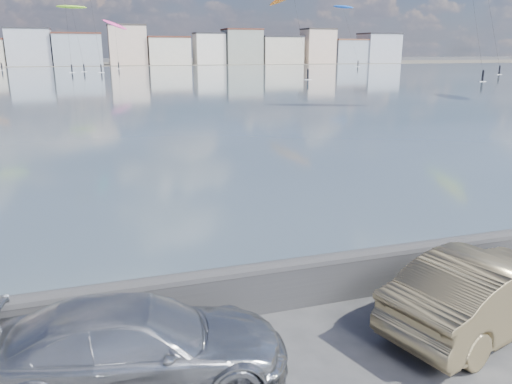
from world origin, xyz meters
TOP-DOWN VIEW (x-y plane):
  - bay_water at (0.00, 91.50)m, footprint 500.00×177.00m
  - far_shore_strip at (0.00, 200.00)m, footprint 500.00×60.00m
  - seawall at (0.00, 2.70)m, footprint 400.00×0.36m
  - far_buildings at (1.31, 186.00)m, footprint 240.79×13.26m
  - car_silver at (-1.94, 1.08)m, footprint 5.11×2.70m
  - car_champagne at (4.64, 0.78)m, footprint 4.95×2.94m
  - kitesurfer_0 at (-5.74, 141.02)m, footprint 7.87×14.10m
  - kitesurfer_4 at (5.67, 156.48)m, footprint 7.36×12.08m
  - kitesurfer_14 at (81.87, 157.54)m, footprint 5.41×20.44m

SIDE VIEW (x-z plane):
  - bay_water at x=0.00m, z-range 0.01..0.01m
  - far_shore_strip at x=0.00m, z-range 0.01..0.01m
  - seawall at x=0.00m, z-range 0.04..1.12m
  - car_silver at x=-1.94m, z-range 0.00..1.41m
  - car_champagne at x=4.64m, z-range 0.00..1.54m
  - far_buildings at x=1.31m, z-range -1.27..13.33m
  - kitesurfer_4 at x=5.67m, z-range 4.99..19.61m
  - kitesurfer_0 at x=-5.74m, z-range 7.49..24.13m
  - kitesurfer_14 at x=81.87m, z-range 8.93..29.61m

